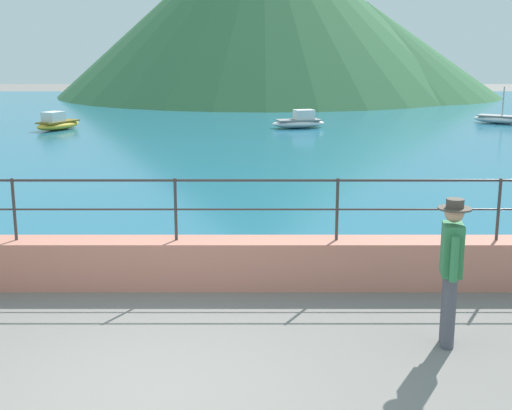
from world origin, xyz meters
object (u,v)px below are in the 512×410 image
at_px(boat_2, 55,123).
at_px(boat_1, 498,119).
at_px(person_walking, 449,265).
at_px(boat_0, 298,121).

bearing_deg(boat_2, boat_1, 7.29).
relative_size(person_walking, boat_0, 0.71).
bearing_deg(boat_0, boat_1, 10.79).
xyz_separation_m(person_walking, boat_0, (-0.39, 21.91, -0.65)).
height_order(boat_1, boat_2, boat_1).
xyz_separation_m(boat_0, boat_1, (9.09, 1.73, -0.07)).
distance_m(boat_0, boat_1, 9.25).
relative_size(boat_0, boat_2, 1.00).
height_order(boat_0, boat_1, boat_1).
relative_size(person_walking, boat_2, 0.71).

